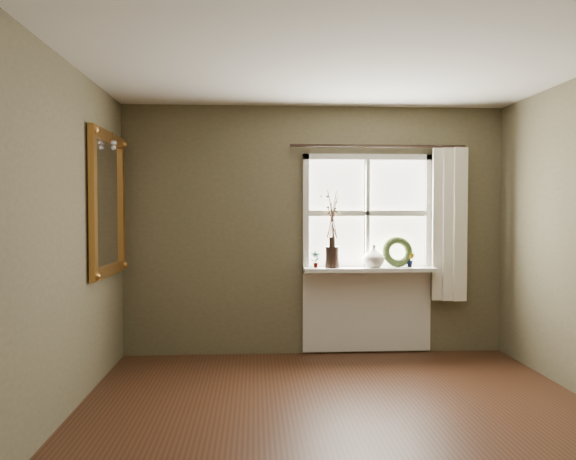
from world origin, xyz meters
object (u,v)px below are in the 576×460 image
(cream_vase, at_px, (374,256))
(gilt_mirror, at_px, (108,204))
(wreath, at_px, (397,255))
(dark_jug, at_px, (332,257))

(cream_vase, height_order, gilt_mirror, gilt_mirror)
(cream_vase, bearing_deg, wreath, 8.72)
(dark_jug, xyz_separation_m, wreath, (0.69, 0.04, 0.01))
(cream_vase, distance_m, wreath, 0.26)
(wreath, bearing_deg, cream_vase, -173.59)
(dark_jug, bearing_deg, wreath, 3.30)
(cream_vase, xyz_separation_m, wreath, (0.26, 0.04, 0.01))
(wreath, relative_size, gilt_mirror, 0.25)
(cream_vase, height_order, wreath, wreath)
(gilt_mirror, bearing_deg, dark_jug, 14.42)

